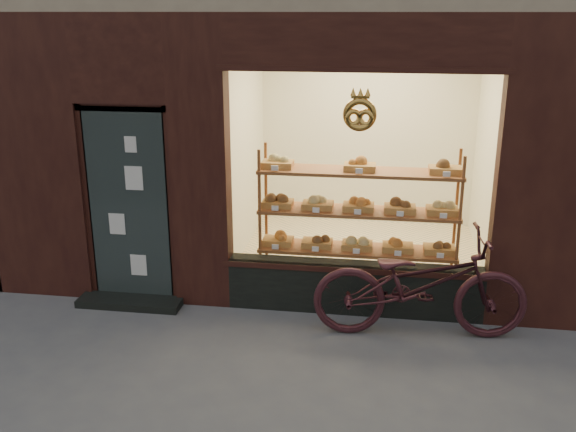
# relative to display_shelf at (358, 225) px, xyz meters

# --- Properties ---
(ground) EXTENTS (90.00, 90.00, 0.00)m
(ground) POSITION_rel_display_shelf_xyz_m (-0.45, -2.55, -0.84)
(ground) COLOR #4F5055
(display_shelf) EXTENTS (2.20, 0.45, 1.70)m
(display_shelf) POSITION_rel_display_shelf_xyz_m (0.00, 0.00, 0.00)
(display_shelf) COLOR brown
(display_shelf) RESTS_ON ground
(bicycle) EXTENTS (2.15, 0.91, 1.10)m
(bicycle) POSITION_rel_display_shelf_xyz_m (0.66, -0.86, -0.29)
(bicycle) COLOR #36161C
(bicycle) RESTS_ON ground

